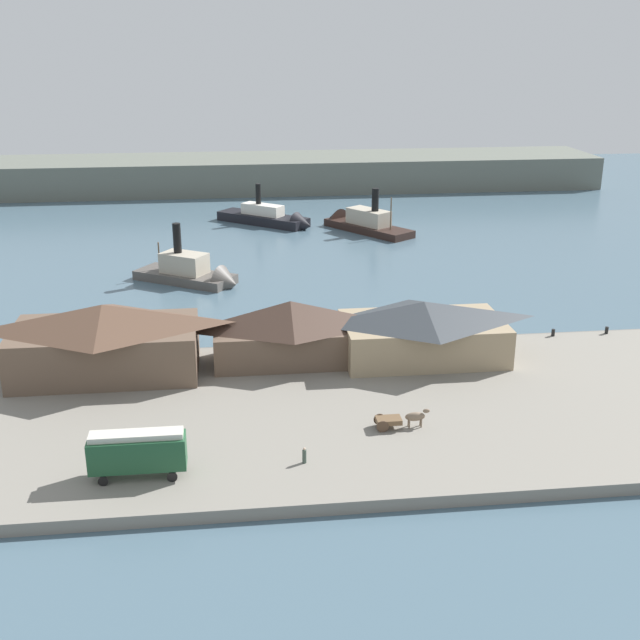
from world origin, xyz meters
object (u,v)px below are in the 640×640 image
(mooring_post_west, at_px, (553,333))
(ferry_departing_north, at_px, (359,222))
(ferry_shed_central_terminal, at_px, (423,329))
(ferry_moored_west, at_px, (272,219))
(pedestrian_standing_center, at_px, (304,456))
(mooring_post_center_west, at_px, (607,330))
(ferry_shed_west_terminal, at_px, (105,339))
(ferry_shed_customs_shed, at_px, (291,331))
(horse_cart, at_px, (399,419))
(ferry_near_quay, at_px, (196,274))
(street_tram, at_px, (137,451))

(mooring_post_west, xyz_separation_m, ferry_departing_north, (-14.04, 66.34, -0.14))
(ferry_shed_central_terminal, distance_m, ferry_moored_west, 78.70)
(pedestrian_standing_center, xyz_separation_m, mooring_post_center_west, (41.90, 28.27, -0.24))
(ferry_shed_west_terminal, bearing_deg, ferry_shed_customs_shed, 2.38)
(mooring_post_center_west, distance_m, ferry_moored_west, 82.17)
(horse_cart, height_order, mooring_post_west, horse_cart)
(ferry_shed_customs_shed, distance_m, ferry_shed_central_terminal, 15.64)
(ferry_departing_north, relative_size, ferry_moored_west, 1.03)
(ferry_shed_central_terminal, height_order, pedestrian_standing_center, ferry_shed_central_terminal)
(ferry_moored_west, bearing_deg, ferry_shed_west_terminal, -106.79)
(horse_cart, distance_m, mooring_post_west, 33.58)
(ferry_shed_west_terminal, relative_size, horse_cart, 3.85)
(mooring_post_center_west, bearing_deg, ferry_near_quay, 148.48)
(ferry_shed_west_terminal, relative_size, ferry_departing_north, 0.99)
(ferry_shed_central_terminal, distance_m, pedestrian_standing_center, 28.65)
(pedestrian_standing_center, bearing_deg, ferry_departing_north, 77.66)
(horse_cart, xyz_separation_m, pedestrian_standing_center, (-9.84, -5.71, -0.24))
(horse_cart, xyz_separation_m, mooring_post_west, (24.88, 22.54, -0.48))
(mooring_post_west, xyz_separation_m, ferry_near_quay, (-46.05, 32.66, -0.12))
(mooring_post_west, height_order, mooring_post_center_west, same)
(mooring_post_west, bearing_deg, ferry_shed_customs_shed, -172.35)
(ferry_shed_customs_shed, xyz_separation_m, ferry_near_quay, (-12.12, 37.22, -3.48))
(mooring_post_center_west, distance_m, ferry_departing_north, 69.63)
(mooring_post_west, bearing_deg, horse_cart, -137.82)
(ferry_shed_central_terminal, height_order, ferry_near_quay, ferry_near_quay)
(pedestrian_standing_center, bearing_deg, ferry_shed_customs_shed, 88.08)
(ferry_shed_customs_shed, bearing_deg, street_tram, -122.14)
(ferry_shed_customs_shed, bearing_deg, horse_cart, -63.29)
(ferry_shed_customs_shed, distance_m, mooring_post_west, 34.40)
(ferry_shed_central_terminal, xyz_separation_m, mooring_post_center_west, (25.47, 4.97, -3.07))
(mooring_post_west, height_order, ferry_departing_north, ferry_departing_north)
(mooring_post_west, bearing_deg, ferry_departing_north, 101.95)
(street_tram, distance_m, mooring_post_west, 57.14)
(ferry_shed_central_terminal, bearing_deg, ferry_shed_customs_shed, 178.56)
(ferry_shed_west_terminal, distance_m, ferry_departing_north, 82.69)
(street_tram, relative_size, mooring_post_west, 9.21)
(ferry_near_quay, relative_size, ferry_moored_west, 0.88)
(ferry_shed_west_terminal, xyz_separation_m, ferry_moored_west, (23.54, 78.02, -3.99))
(ferry_shed_west_terminal, height_order, ferry_moored_west, ferry_shed_west_terminal)
(street_tram, relative_size, pedestrian_standing_center, 5.47)
(street_tram, xyz_separation_m, mooring_post_west, (49.24, 28.92, -2.05))
(ferry_shed_central_terminal, relative_size, mooring_post_center_west, 21.39)
(ferry_shed_central_terminal, relative_size, horse_cart, 3.56)
(street_tram, distance_m, horse_cart, 25.22)
(ferry_shed_customs_shed, relative_size, ferry_moored_west, 0.89)
(ferry_shed_central_terminal, bearing_deg, mooring_post_west, 15.14)
(ferry_shed_west_terminal, height_order, street_tram, ferry_shed_west_terminal)
(ferry_shed_central_terminal, bearing_deg, pedestrian_standing_center, -125.18)
(pedestrian_standing_center, height_order, ferry_moored_west, ferry_moored_west)
(mooring_post_center_west, bearing_deg, pedestrian_standing_center, -145.99)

